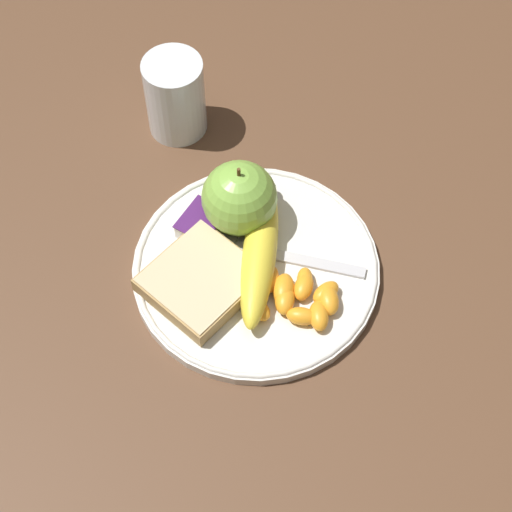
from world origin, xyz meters
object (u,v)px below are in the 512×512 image
banana (258,250)px  juice_glass (175,98)px  jam_packet (202,224)px  plate (256,268)px  bread_slice (201,281)px  fork (254,251)px  apple (239,198)px

banana → juice_glass: bearing=57.7°
jam_packet → banana: bearing=-89.2°
plate → bread_slice: size_ratio=2.19×
fork → jam_packet: bearing=-12.3°
plate → fork: fork is taller
plate → jam_packet: (0.01, 0.07, 0.01)m
bread_slice → fork: (0.06, -0.02, -0.01)m
juice_glass → jam_packet: juice_glass is taller
plate → apple: apple is taller
banana → plate: bearing=-163.8°
plate → jam_packet: bearing=83.5°
apple → banana: 0.06m
banana → bread_slice: (-0.06, 0.03, -0.01)m
banana → fork: bearing=59.0°
juice_glass → banana: 0.21m
juice_glass → apple: bearing=-120.9°
plate → apple: size_ratio=2.90×
juice_glass → banana: (-0.11, -0.18, -0.02)m
apple → fork: apple is taller
juice_glass → bread_slice: juice_glass is taller
jam_packet → bread_slice: bearing=-147.0°
fork → jam_packet: size_ratio=4.04×
bread_slice → fork: bearing=-20.7°
apple → jam_packet: bearing=140.0°
juice_glass → banana: juice_glass is taller
plate → jam_packet: jam_packet is taller
apple → banana: bearing=-126.6°
apple → juice_glass: bearing=59.1°
plate → banana: 0.02m
juice_glass → jam_packet: (-0.11, -0.11, -0.02)m
jam_packet → fork: bearing=-84.4°
fork → bread_slice: bearing=51.4°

